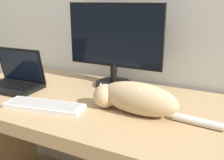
{
  "coord_description": "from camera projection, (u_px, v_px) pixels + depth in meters",
  "views": [
    {
      "loc": [
        0.69,
        -0.67,
        1.24
      ],
      "look_at": [
        0.18,
        0.34,
        0.89
      ],
      "focal_mm": 42.0,
      "sensor_mm": 36.0,
      "label": 1
    }
  ],
  "objects": [
    {
      "name": "laptop",
      "position": [
        15.0,
        80.0,
        1.48
      ],
      "size": [
        0.32,
        0.22,
        0.22
      ],
      "rotation": [
        0.0,
        0.0,
        0.05
      ],
      "color": "black",
      "rests_on": "desk"
    },
    {
      "name": "external_keyboard",
      "position": [
        44.0,
        106.0,
        1.21
      ],
      "size": [
        0.39,
        0.18,
        0.02
      ],
      "rotation": [
        0.0,
        0.0,
        0.18
      ],
      "color": "white",
      "rests_on": "desk"
    },
    {
      "name": "monitor",
      "position": [
        114.0,
        43.0,
        1.46
      ],
      "size": [
        0.57,
        0.21,
        0.46
      ],
      "color": "black",
      "rests_on": "desk"
    },
    {
      "name": "cat",
      "position": [
        135.0,
        98.0,
        1.14
      ],
      "size": [
        0.57,
        0.17,
        0.14
      ],
      "rotation": [
        0.0,
        0.0,
        -0.09
      ],
      "color": "#D1B284",
      "rests_on": "desk"
    },
    {
      "name": "desk",
      "position": [
        85.0,
        126.0,
        1.38
      ],
      "size": [
        1.52,
        0.76,
        0.76
      ],
      "color": "tan",
      "rests_on": "ground_plane"
    }
  ]
}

